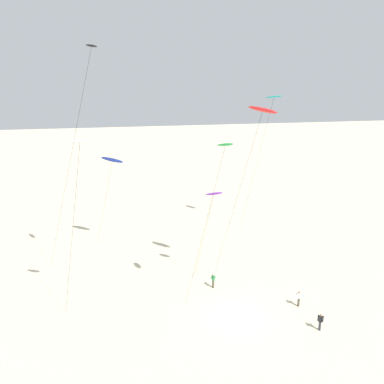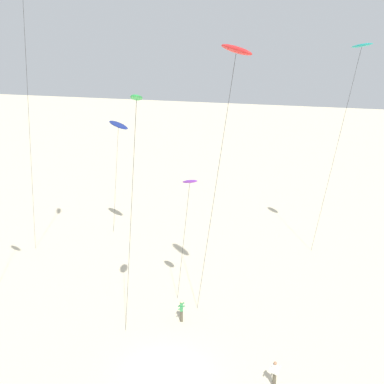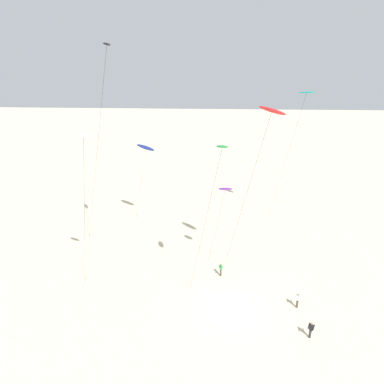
{
  "view_description": "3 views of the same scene",
  "coord_description": "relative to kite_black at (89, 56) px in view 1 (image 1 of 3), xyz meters",
  "views": [
    {
      "loc": [
        -10.21,
        -32.6,
        22.89
      ],
      "look_at": [
        -3.31,
        5.85,
        10.88
      ],
      "focal_mm": 38.63,
      "sensor_mm": 36.0,
      "label": 1
    },
    {
      "loc": [
        9.7,
        -24.33,
        19.6
      ],
      "look_at": [
        -1.18,
        8.75,
        8.9
      ],
      "focal_mm": 46.97,
      "sensor_mm": 36.0,
      "label": 2
    },
    {
      "loc": [
        -2.48,
        -28.18,
        23.94
      ],
      "look_at": [
        -4.37,
        7.32,
        9.65
      ],
      "focal_mm": 32.94,
      "sensor_mm": 36.0,
      "label": 3
    }
  ],
  "objects": [
    {
      "name": "kite_flyer_nearest",
      "position": [
        19.12,
        -9.59,
        -22.75
      ],
      "size": [
        0.71,
        0.7,
        1.67
      ],
      "color": "#33333D",
      "rests_on": "ground"
    },
    {
      "name": "kite_black",
      "position": [
        0.0,
        0.0,
        0.0
      ],
      "size": [
        7.56,
        8.59,
        24.74
      ],
      "color": "black",
      "rests_on": "ground"
    },
    {
      "name": "kite_red",
      "position": [
        15.29,
        -2.34,
        -4.77
      ],
      "size": [
        4.85,
        5.21,
        19.5
      ],
      "color": "red",
      "rests_on": "ground"
    },
    {
      "name": "kite_navy",
      "position": [
        1.22,
        10.79,
        -11.74
      ],
      "size": [
        4.1,
        4.11,
        12.31
      ],
      "color": "navy",
      "rests_on": "ground"
    },
    {
      "name": "kite_white",
      "position": [
        -0.93,
        -5.76,
        -6.85
      ],
      "size": [
        3.95,
        4.01,
        17.51
      ],
      "color": "white",
      "rests_on": "ground"
    },
    {
      "name": "kite_flyer_middle",
      "position": [
        18.85,
        -5.61,
        -22.75
      ],
      "size": [
        0.7,
        0.69,
        1.67
      ],
      "color": "#4C4738",
      "rests_on": "ground"
    },
    {
      "name": "kite_green",
      "position": [
        10.8,
        -6.09,
        -7.3
      ],
      "size": [
        3.56,
        4.32,
        16.95
      ],
      "color": "green",
      "rests_on": "ground"
    },
    {
      "name": "kite_teal",
      "position": [
        21.86,
        12.04,
        -4.84
      ],
      "size": [
        3.94,
        4.46,
        19.34
      ],
      "color": "teal",
      "rests_on": "ground"
    },
    {
      "name": "ground_plane",
      "position": [
        12.34,
        -6.41,
        -23.64
      ],
      "size": [
        260.0,
        260.0,
        0.0
      ],
      "primitive_type": "plane",
      "color": "beige"
    },
    {
      "name": "kite_purple",
      "position": [
        11.54,
        0.65,
        -13.55
      ],
      "size": [
        2.62,
        2.84,
        10.6
      ],
      "color": "purple",
      "rests_on": "ground"
    },
    {
      "name": "kite_flyer_furthest",
      "position": [
        11.33,
        -0.64,
        -22.75
      ],
      "size": [
        0.67,
        0.68,
        1.67
      ],
      "color": "#4C4738",
      "rests_on": "ground"
    }
  ]
}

